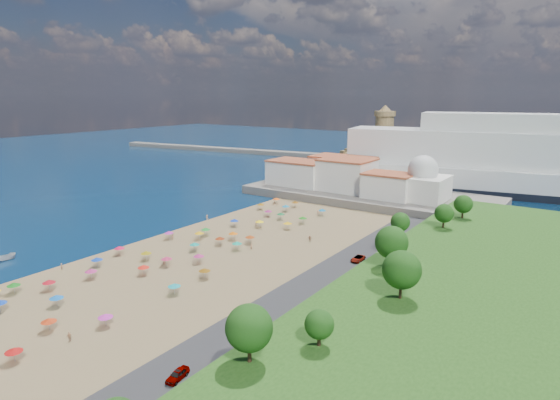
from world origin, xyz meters
The scene contains 12 objects.
ground centered at (0.00, 0.00, 0.00)m, with size 700.00×700.00×0.00m, color #071938.
terrace centered at (10.00, 73.00, 1.50)m, with size 90.00×36.00×3.00m, color #59544C.
jetty centered at (-12.00, 108.00, 1.20)m, with size 18.00×70.00×2.40m, color #59544C.
breakwater centered at (-110.00, 153.00, 1.30)m, with size 200.00×7.00×2.60m, color #59544C.
waterfront_buildings centered at (-3.05, 73.64, 7.88)m, with size 57.00×29.00×11.00m.
domed_building centered at (30.00, 71.00, 8.97)m, with size 16.00×16.00×15.00m.
fortress centered at (-12.00, 138.00, 6.68)m, with size 40.00×40.00×32.40m.
cruise_ship centered at (56.52, 114.27, 11.08)m, with size 172.75×57.00×37.41m.
beach_parasols centered at (-0.99, -12.18, 2.15)m, with size 31.87×113.96×2.20m.
beachgoers centered at (-1.00, 6.50, 1.10)m, with size 37.76×104.84×1.81m.
parked_cars centered at (36.00, 1.42, 1.35)m, with size 2.19×81.86×1.35m.
hillside_trees centered at (49.38, -9.37, 10.24)m, with size 17.56×108.36×7.95m.
Camera 1 is at (79.06, -82.51, 38.07)m, focal length 30.00 mm.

